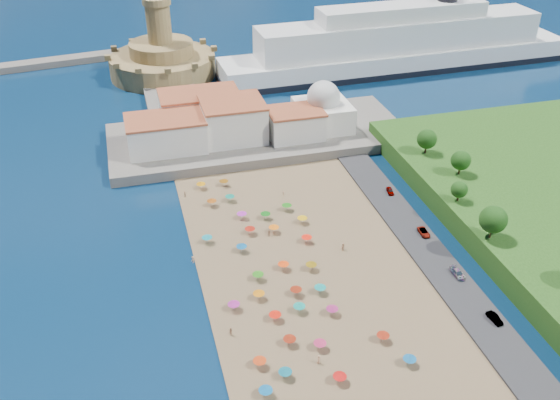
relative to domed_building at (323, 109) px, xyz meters
name	(u,v)px	position (x,y,z in m)	size (l,w,h in m)	color
ground	(293,296)	(-30.00, -71.00, -8.97)	(700.00, 700.00, 0.00)	#071938
terrace	(258,136)	(-20.00, 2.00, -7.47)	(90.00, 36.00, 3.00)	#59544C
jetty	(173,102)	(-42.00, 37.00, -7.77)	(18.00, 70.00, 2.40)	#59544C
waterfront_buildings	(215,121)	(-33.05, 2.64, -1.10)	(57.00, 29.00, 11.00)	silver
domed_building	(323,109)	(0.00, 0.00, 0.00)	(16.00, 16.00, 15.00)	silver
fortress	(162,59)	(-42.00, 67.00, -2.29)	(40.00, 40.00, 32.40)	tan
cruise_ship	(399,46)	(47.68, 49.99, 0.18)	(142.16, 25.42, 30.93)	black
beach_parasols	(300,323)	(-31.65, -81.47, -6.83)	(31.60, 116.91, 2.20)	gray
beachgoers	(281,294)	(-32.62, -71.18, -7.83)	(35.34, 97.81, 1.88)	tan
parked_cars	(460,276)	(6.00, -75.54, -7.63)	(2.24, 79.89, 1.36)	gray
hillside_trees	(537,244)	(19.61, -79.94, 1.37)	(16.13, 103.84, 8.07)	#382314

